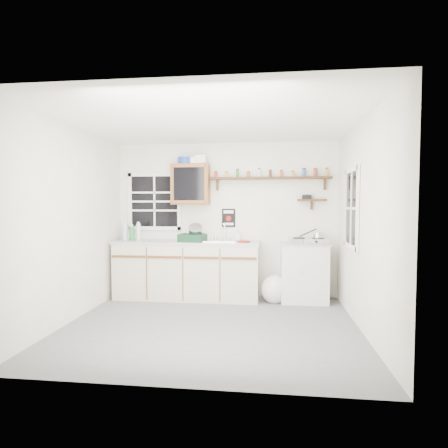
% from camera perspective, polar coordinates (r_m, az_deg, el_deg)
% --- Properties ---
extents(room, '(3.64, 3.24, 2.54)m').
position_cam_1_polar(room, '(4.57, -2.03, -0.14)').
color(room, '#5A5A5C').
rests_on(room, ground).
extents(main_cabinet, '(2.31, 0.63, 0.92)m').
position_cam_1_polar(main_cabinet, '(6.04, -5.63, -6.92)').
color(main_cabinet, '#BCB49C').
rests_on(main_cabinet, floor).
extents(right_cabinet, '(0.73, 0.57, 0.91)m').
position_cam_1_polar(right_cabinet, '(5.96, 12.07, -7.17)').
color(right_cabinet, silver).
rests_on(right_cabinet, floor).
extents(sink, '(0.52, 0.44, 0.29)m').
position_cam_1_polar(sink, '(5.89, -0.54, -2.55)').
color(sink, silver).
rests_on(sink, main_cabinet).
extents(upper_cabinet, '(0.60, 0.32, 0.65)m').
position_cam_1_polar(upper_cabinet, '(6.10, -5.08, 6.04)').
color(upper_cabinet, brown).
rests_on(upper_cabinet, wall_back).
extents(upper_cabinet_clutter, '(0.46, 0.24, 0.14)m').
position_cam_1_polar(upper_cabinet_clutter, '(6.13, -5.01, 9.63)').
color(upper_cabinet_clutter, '#173496').
rests_on(upper_cabinet_clutter, upper_cabinet).
extents(spice_shelf, '(1.91, 0.18, 0.35)m').
position_cam_1_polar(spice_shelf, '(6.04, 7.20, 7.04)').
color(spice_shelf, '#321C0E').
rests_on(spice_shelf, wall_back).
extents(secondary_shelf, '(0.45, 0.16, 0.24)m').
position_cam_1_polar(secondary_shelf, '(6.07, 13.02, 3.64)').
color(secondary_shelf, '#321C0E').
rests_on(secondary_shelf, wall_back).
extents(warning_sign, '(0.22, 0.02, 0.30)m').
position_cam_1_polar(warning_sign, '(6.14, 0.71, 0.94)').
color(warning_sign, black).
rests_on(warning_sign, wall_back).
extents(window_back, '(0.93, 0.03, 0.98)m').
position_cam_1_polar(window_back, '(6.39, -10.53, 3.39)').
color(window_back, black).
rests_on(window_back, wall_back).
extents(window_right, '(0.03, 0.78, 1.08)m').
position_cam_1_polar(window_right, '(5.18, 18.89, 2.28)').
color(window_right, black).
rests_on(window_right, wall_back).
extents(water_bottles, '(0.30, 0.12, 0.30)m').
position_cam_1_polar(water_bottles, '(6.23, -13.90, -1.22)').
color(water_bottles, silver).
rests_on(water_bottles, main_cabinet).
extents(dish_rack, '(0.44, 0.36, 0.29)m').
position_cam_1_polar(dish_rack, '(5.84, -4.68, -1.78)').
color(dish_rack, '#10321D').
rests_on(dish_rack, main_cabinet).
extents(soap_bottle, '(0.10, 0.10, 0.18)m').
position_cam_1_polar(soap_bottle, '(6.07, 1.99, -1.65)').
color(soap_bottle, silver).
rests_on(soap_bottle, main_cabinet).
extents(rag, '(0.19, 0.17, 0.02)m').
position_cam_1_polar(rag, '(5.74, 3.08, -2.70)').
color(rag, maroon).
rests_on(rag, main_cabinet).
extents(hotplate, '(0.60, 0.36, 0.08)m').
position_cam_1_polar(hotplate, '(5.88, 12.72, -2.47)').
color(hotplate, silver).
rests_on(hotplate, right_cabinet).
extents(saucepan, '(0.34, 0.22, 0.15)m').
position_cam_1_polar(saucepan, '(5.89, 14.05, -1.69)').
color(saucepan, silver).
rests_on(saucepan, hotplate).
extents(trash_bag, '(0.42, 0.38, 0.48)m').
position_cam_1_polar(trash_bag, '(5.86, 7.71, -9.81)').
color(trash_bag, silver).
rests_on(trash_bag, floor).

